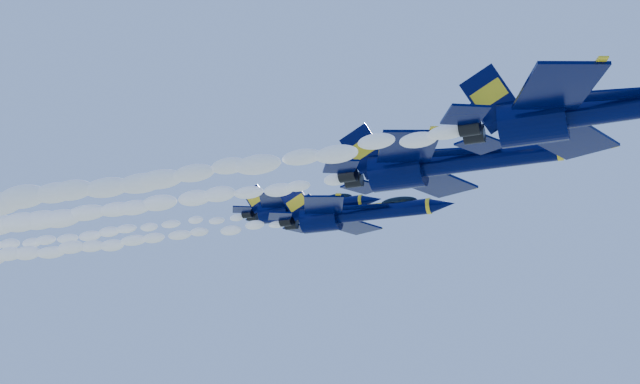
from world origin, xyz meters
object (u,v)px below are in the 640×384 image
at_px(jet_lead, 597,110).
at_px(jet_third, 355,214).
at_px(jet_fourth, 302,208).
at_px(jet_second, 447,163).

height_order(jet_lead, jet_third, jet_third).
xyz_separation_m(jet_third, jet_fourth, (-6.91, 3.79, 2.45)).
xyz_separation_m(jet_second, jet_fourth, (-18.05, 13.80, 2.27)).
bearing_deg(jet_fourth, jet_third, -28.78).
bearing_deg(jet_second, jet_lead, -39.25).
bearing_deg(jet_fourth, jet_second, -37.40).
relative_size(jet_lead, jet_third, 1.16).
height_order(jet_second, jet_third, jet_second).
relative_size(jet_third, jet_fourth, 1.13).
bearing_deg(jet_third, jet_second, -41.93).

